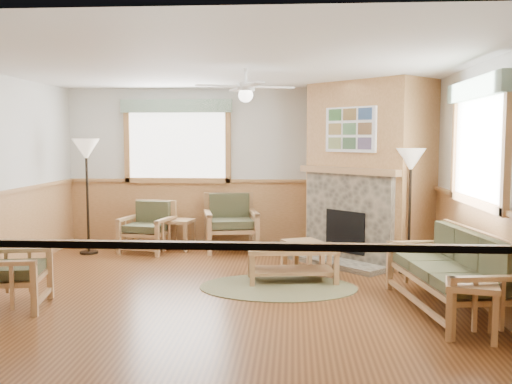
# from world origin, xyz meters

# --- Properties ---
(floor) EXTENTS (6.00, 6.00, 0.01)m
(floor) POSITION_xyz_m (0.00, 0.00, -0.01)
(floor) COLOR brown
(floor) RESTS_ON ground
(ceiling) EXTENTS (6.00, 6.00, 0.01)m
(ceiling) POSITION_xyz_m (0.00, 0.00, 2.70)
(ceiling) COLOR white
(ceiling) RESTS_ON floor
(wall_back) EXTENTS (6.00, 0.02, 2.70)m
(wall_back) POSITION_xyz_m (0.00, 3.00, 1.35)
(wall_back) COLOR silver
(wall_back) RESTS_ON floor
(wall_front) EXTENTS (6.00, 0.02, 2.70)m
(wall_front) POSITION_xyz_m (0.00, -3.00, 1.35)
(wall_front) COLOR silver
(wall_front) RESTS_ON floor
(wall_right) EXTENTS (0.02, 6.00, 2.70)m
(wall_right) POSITION_xyz_m (3.00, 0.00, 1.35)
(wall_right) COLOR silver
(wall_right) RESTS_ON floor
(wainscot) EXTENTS (6.00, 6.00, 1.10)m
(wainscot) POSITION_xyz_m (0.00, 0.00, 0.55)
(wainscot) COLOR #AE7B47
(wainscot) RESTS_ON floor
(fireplace) EXTENTS (3.11, 3.11, 2.70)m
(fireplace) POSITION_xyz_m (2.05, 2.05, 1.35)
(fireplace) COLOR #AE7B47
(fireplace) RESTS_ON floor
(window_back) EXTENTS (1.90, 0.16, 1.50)m
(window_back) POSITION_xyz_m (-1.10, 2.96, 2.53)
(window_back) COLOR white
(window_back) RESTS_ON wall_back
(window_right) EXTENTS (0.16, 1.90, 1.50)m
(window_right) POSITION_xyz_m (2.96, -0.20, 2.53)
(window_right) COLOR white
(window_right) RESTS_ON wall_right
(ceiling_fan) EXTENTS (1.59, 1.59, 0.36)m
(ceiling_fan) POSITION_xyz_m (0.30, 0.30, 2.66)
(ceiling_fan) COLOR white
(ceiling_fan) RESTS_ON ceiling
(sofa) EXTENTS (1.96, 1.03, 0.86)m
(sofa) POSITION_xyz_m (2.55, -0.60, 0.43)
(sofa) COLOR #A57B4D
(sofa) RESTS_ON floor
(armchair_back_left) EXTENTS (0.86, 0.86, 0.82)m
(armchair_back_left) POSITION_xyz_m (-1.49, 2.34, 0.41)
(armchair_back_left) COLOR #A57B4D
(armchair_back_left) RESTS_ON floor
(armchair_back_right) EXTENTS (0.99, 0.99, 0.94)m
(armchair_back_right) POSITION_xyz_m (-0.14, 2.55, 0.47)
(armchair_back_right) COLOR #A57B4D
(armchair_back_right) RESTS_ON floor
(armchair_left) EXTENTS (0.89, 0.89, 0.85)m
(armchair_left) POSITION_xyz_m (-2.20, -0.82, 0.43)
(armchair_left) COLOR #A57B4D
(armchair_left) RESTS_ON floor
(coffee_table) EXTENTS (1.21, 0.71, 0.46)m
(coffee_table) POSITION_xyz_m (0.88, 0.55, 0.23)
(coffee_table) COLOR #A57B4D
(coffee_table) RESTS_ON floor
(end_table_chairs) EXTENTS (0.53, 0.52, 0.51)m
(end_table_chairs) POSITION_xyz_m (-1.01, 2.55, 0.25)
(end_table_chairs) COLOR #A57B4D
(end_table_chairs) RESTS_ON floor
(end_table_sofa) EXTENTS (0.56, 0.55, 0.52)m
(end_table_sofa) POSITION_xyz_m (2.54, -1.44, 0.26)
(end_table_sofa) COLOR #A57B4D
(end_table_sofa) RESTS_ON floor
(footstool) EXTENTS (0.64, 0.64, 0.42)m
(footstool) POSITION_xyz_m (1.03, 1.19, 0.21)
(footstool) COLOR #A57B4D
(footstool) RESTS_ON floor
(braided_rug) EXTENTS (2.36, 2.36, 0.01)m
(braided_rug) POSITION_xyz_m (0.71, 0.22, 0.01)
(braided_rug) COLOR brown
(braided_rug) RESTS_ON floor
(floor_lamp_left) EXTENTS (0.45, 0.45, 1.86)m
(floor_lamp_left) POSITION_xyz_m (-2.40, 2.16, 0.93)
(floor_lamp_left) COLOR black
(floor_lamp_left) RESTS_ON floor
(floor_lamp_right) EXTENTS (0.50, 0.50, 1.73)m
(floor_lamp_right) POSITION_xyz_m (2.48, 1.13, 0.86)
(floor_lamp_right) COLOR black
(floor_lamp_right) RESTS_ON floor
(book_red) EXTENTS (0.24, 0.32, 0.03)m
(book_red) POSITION_xyz_m (1.03, 0.50, 0.49)
(book_red) COLOR maroon
(book_red) RESTS_ON coffee_table
(book_dark) EXTENTS (0.25, 0.30, 0.03)m
(book_dark) POSITION_xyz_m (0.73, 0.62, 0.48)
(book_dark) COLOR black
(book_dark) RESTS_ON coffee_table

